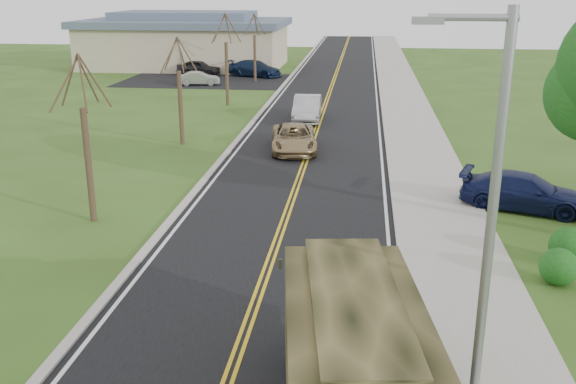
% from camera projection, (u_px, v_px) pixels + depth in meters
% --- Properties ---
extents(road, '(8.00, 120.00, 0.01)m').
position_uv_depth(road, '(329.00, 93.00, 51.23)').
color(road, black).
rests_on(road, ground).
extents(curb_right, '(0.30, 120.00, 0.12)m').
position_uv_depth(curb_right, '(382.00, 94.00, 50.75)').
color(curb_right, '#9E998E').
rests_on(curb_right, ground).
extents(sidewalk_right, '(3.20, 120.00, 0.10)m').
position_uv_depth(sidewalk_right, '(404.00, 94.00, 50.56)').
color(sidewalk_right, '#9E998E').
rests_on(sidewalk_right, ground).
extents(curb_left, '(0.30, 120.00, 0.10)m').
position_uv_depth(curb_left, '(278.00, 92.00, 51.68)').
color(curb_left, '#9E998E').
rests_on(curb_left, ground).
extents(street_light, '(1.65, 0.22, 8.00)m').
position_uv_depth(street_light, '(486.00, 220.00, 11.06)').
color(street_light, gray).
rests_on(street_light, ground).
extents(bare_tree_a, '(1.93, 2.26, 6.08)m').
position_uv_depth(bare_tree_a, '(87.00, 151.00, 22.86)').
color(bare_tree_a, '#38281C').
rests_on(bare_tree_a, ground).
extents(bare_tree_b, '(1.83, 2.14, 5.73)m').
position_uv_depth(bare_tree_b, '(180.00, 99.00, 34.24)').
color(bare_tree_b, '#38281C').
rests_on(bare_tree_b, ground).
extents(bare_tree_c, '(2.04, 2.39, 6.42)m').
position_uv_depth(bare_tree_c, '(227.00, 66.00, 45.49)').
color(bare_tree_c, '#38281C').
rests_on(bare_tree_c, ground).
extents(bare_tree_d, '(1.88, 2.20, 5.91)m').
position_uv_depth(bare_tree_d, '(255.00, 53.00, 56.89)').
color(bare_tree_d, '#38281C').
rests_on(bare_tree_d, ground).
extents(commercial_building, '(25.50, 21.50, 5.65)m').
position_uv_depth(commercial_building, '(186.00, 41.00, 67.27)').
color(commercial_building, tan).
rests_on(commercial_building, ground).
extents(military_truck, '(3.15, 6.86, 3.30)m').
position_uv_depth(military_truck, '(349.00, 348.00, 11.84)').
color(military_truck, black).
rests_on(military_truck, ground).
extents(suv_champagne, '(2.89, 5.15, 1.36)m').
position_uv_depth(suv_champagne, '(294.00, 138.00, 33.34)').
color(suv_champagne, '#9A8157').
rests_on(suv_champagne, ground).
extents(sedan_silver, '(1.84, 4.86, 1.58)m').
position_uv_depth(sedan_silver, '(307.00, 108.00, 40.76)').
color(sedan_silver, '#AFAFB4').
rests_on(sedan_silver, ground).
extents(pickup_navy, '(5.21, 3.40, 1.40)m').
position_uv_depth(pickup_navy, '(525.00, 192.00, 24.62)').
color(pickup_navy, '#10173D').
rests_on(pickup_navy, ground).
extents(lot_car_dark, '(4.27, 1.99, 1.41)m').
position_uv_depth(lot_car_dark, '(199.00, 68.00, 61.47)').
color(lot_car_dark, black).
rests_on(lot_car_dark, ground).
extents(lot_car_silver, '(3.70, 1.88, 1.16)m').
position_uv_depth(lot_car_silver, '(199.00, 78.00, 55.30)').
color(lot_car_silver, '#9E9DA2').
rests_on(lot_car_silver, ground).
extents(lot_car_navy, '(5.64, 3.82, 1.52)m').
position_uv_depth(lot_car_navy, '(255.00, 69.00, 60.41)').
color(lot_car_navy, '#0F1D37').
rests_on(lot_car_navy, ground).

